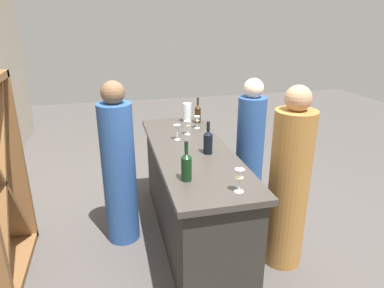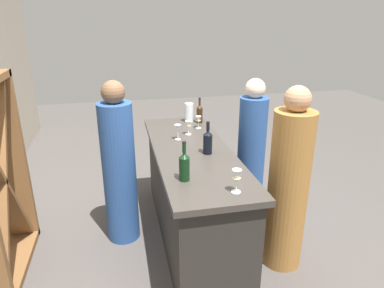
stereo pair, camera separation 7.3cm
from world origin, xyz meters
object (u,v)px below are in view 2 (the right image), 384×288
at_px(wine_bottle_center_amber_brown, 200,113).
at_px(wine_bottle_leftmost_dark_green, 184,166).
at_px(wine_glass_far_left, 178,129).
at_px(person_server_behind, 119,169).
at_px(wine_glass_near_left, 199,120).
at_px(wine_bottle_second_left_near_black, 208,142).
at_px(wine_glass_near_center, 237,177).
at_px(person_left_guest, 288,187).
at_px(water_pitcher, 189,113).
at_px(wine_glass_near_right, 188,125).
at_px(person_center_guest, 251,149).

bearing_deg(wine_bottle_center_amber_brown, wine_bottle_leftmost_dark_green, 162.20).
height_order(wine_glass_far_left, person_server_behind, person_server_behind).
distance_m(wine_bottle_leftmost_dark_green, wine_glass_near_left, 1.28).
relative_size(wine_bottle_second_left_near_black, wine_glass_near_center, 1.72).
relative_size(wine_glass_near_left, person_left_guest, 0.09).
distance_m(wine_bottle_second_left_near_black, wine_glass_near_center, 0.74).
bearing_deg(person_left_guest, wine_bottle_center_amber_brown, -66.55).
bearing_deg(wine_glass_far_left, wine_glass_near_left, -42.05).
relative_size(wine_glass_far_left, person_server_behind, 0.10).
xyz_separation_m(wine_glass_near_left, water_pitcher, (0.26, 0.05, 0.02)).
bearing_deg(wine_bottle_center_amber_brown, wine_glass_near_right, 151.12).
bearing_deg(person_center_guest, wine_bottle_second_left_near_black, 61.46).
relative_size(wine_bottle_second_left_near_black, wine_bottle_center_amber_brown, 1.02).
height_order(wine_bottle_leftmost_dark_green, wine_glass_near_left, wine_bottle_leftmost_dark_green).
xyz_separation_m(wine_glass_near_right, person_center_guest, (0.01, -0.71, -0.33)).
bearing_deg(person_left_guest, person_server_behind, -20.44).
relative_size(wine_glass_near_center, wine_glass_far_left, 1.12).
relative_size(wine_bottle_center_amber_brown, wine_glass_near_left, 2.14).
distance_m(wine_bottle_leftmost_dark_green, water_pitcher, 1.52).
xyz_separation_m(person_left_guest, person_center_guest, (1.01, -0.07, -0.05)).
relative_size(wine_bottle_second_left_near_black, wine_glass_near_left, 2.18).
xyz_separation_m(wine_glass_near_right, person_left_guest, (-0.99, -0.64, -0.28)).
xyz_separation_m(wine_glass_near_right, wine_glass_far_left, (-0.13, 0.13, 0.01)).
xyz_separation_m(wine_glass_near_left, wine_glass_near_center, (-1.48, 0.08, 0.03)).
xyz_separation_m(wine_bottle_second_left_near_black, wine_bottle_center_amber_brown, (0.93, -0.15, -0.00)).
distance_m(wine_bottle_leftmost_dark_green, wine_glass_far_left, 0.91).
distance_m(water_pitcher, person_left_guest, 1.56).
distance_m(person_left_guest, person_server_behind, 1.53).
relative_size(wine_bottle_leftmost_dark_green, wine_glass_near_center, 1.78).
bearing_deg(wine_bottle_center_amber_brown, wine_bottle_second_left_near_black, 170.97).
bearing_deg(wine_glass_far_left, person_left_guest, -138.04).
xyz_separation_m(wine_bottle_second_left_near_black, wine_glass_near_center, (-0.74, -0.01, 0.01)).
height_order(wine_bottle_center_amber_brown, person_left_guest, person_left_guest).
bearing_deg(wine_glass_far_left, water_pitcher, -22.03).
height_order(wine_glass_far_left, water_pitcher, water_pitcher).
height_order(wine_bottle_center_amber_brown, wine_glass_near_center, wine_bottle_center_amber_brown).
relative_size(wine_glass_near_left, wine_glass_far_left, 0.88).
bearing_deg(wine_glass_near_center, wine_bottle_second_left_near_black, 0.88).
bearing_deg(wine_glass_near_center, person_server_behind, 39.13).
bearing_deg(wine_bottle_center_amber_brown, wine_glass_near_center, 175.33).
bearing_deg(wine_bottle_second_left_near_black, person_server_behind, 73.21).
height_order(wine_glass_near_right, person_center_guest, person_center_guest).
relative_size(wine_bottle_leftmost_dark_green, wine_glass_near_left, 2.26).
height_order(wine_bottle_second_left_near_black, wine_glass_far_left, wine_bottle_second_left_near_black).
bearing_deg(wine_glass_far_left, wine_glass_near_right, -44.98).
relative_size(wine_bottle_second_left_near_black, person_server_behind, 0.19).
height_order(wine_bottle_center_amber_brown, wine_glass_near_right, wine_bottle_center_amber_brown).
bearing_deg(person_server_behind, wine_bottle_leftmost_dark_green, -38.52).
distance_m(wine_glass_near_center, wine_glass_near_right, 1.30).
bearing_deg(wine_glass_near_center, water_pitcher, -0.91).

